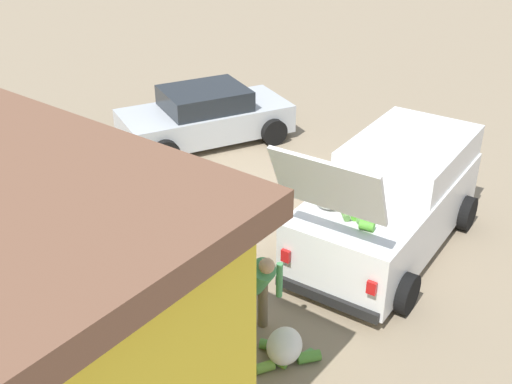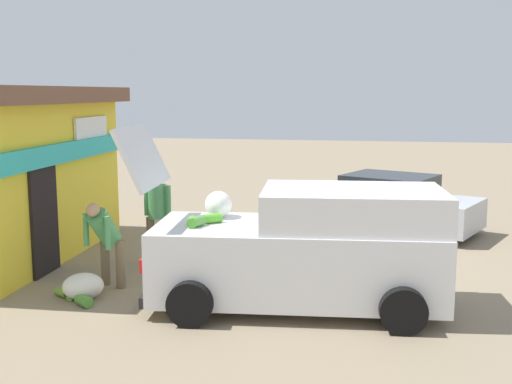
{
  "view_description": "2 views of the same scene",
  "coord_description": "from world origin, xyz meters",
  "px_view_note": "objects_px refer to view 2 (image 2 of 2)",
  "views": [
    {
      "loc": [
        -7.15,
        8.46,
        6.09
      ],
      "look_at": [
        -0.81,
        0.81,
        0.71
      ],
      "focal_mm": 44.02,
      "sensor_mm": 36.0,
      "label": 1
    },
    {
      "loc": [
        -12.02,
        -1.2,
        3.17
      ],
      "look_at": [
        0.03,
        1.15,
        1.22
      ],
      "focal_mm": 44.35,
      "sensor_mm": 36.0,
      "label": 2
    }
  ],
  "objects_px": {
    "unloaded_banana_pile": "(83,288)",
    "customer_bending": "(105,237)",
    "delivery_van": "(307,248)",
    "vendor_standing": "(158,210)",
    "paint_bucket": "(160,224)",
    "parked_sedan": "(389,204)"
  },
  "relations": [
    {
      "from": "delivery_van",
      "to": "parked_sedan",
      "type": "height_order",
      "value": "delivery_van"
    },
    {
      "from": "customer_bending",
      "to": "paint_bucket",
      "type": "relative_size",
      "value": 3.97
    },
    {
      "from": "unloaded_banana_pile",
      "to": "paint_bucket",
      "type": "xyz_separation_m",
      "value": [
        4.75,
        0.44,
        -0.0
      ]
    },
    {
      "from": "delivery_van",
      "to": "unloaded_banana_pile",
      "type": "height_order",
      "value": "delivery_van"
    },
    {
      "from": "vendor_standing",
      "to": "parked_sedan",
      "type": "bearing_deg",
      "value": -48.33
    },
    {
      "from": "delivery_van",
      "to": "unloaded_banana_pile",
      "type": "bearing_deg",
      "value": 95.9
    },
    {
      "from": "delivery_van",
      "to": "customer_bending",
      "type": "xyz_separation_m",
      "value": [
        0.24,
        3.29,
        -0.04
      ]
    },
    {
      "from": "customer_bending",
      "to": "paint_bucket",
      "type": "height_order",
      "value": "customer_bending"
    },
    {
      "from": "vendor_standing",
      "to": "paint_bucket",
      "type": "xyz_separation_m",
      "value": [
        2.57,
        0.89,
        -0.84
      ]
    },
    {
      "from": "unloaded_banana_pile",
      "to": "paint_bucket",
      "type": "bearing_deg",
      "value": 5.28
    },
    {
      "from": "delivery_van",
      "to": "vendor_standing",
      "type": "relative_size",
      "value": 2.69
    },
    {
      "from": "parked_sedan",
      "to": "unloaded_banana_pile",
      "type": "xyz_separation_m",
      "value": [
        -5.95,
        4.69,
        -0.43
      ]
    },
    {
      "from": "vendor_standing",
      "to": "customer_bending",
      "type": "xyz_separation_m",
      "value": [
        -1.59,
        0.32,
        -0.16
      ]
    },
    {
      "from": "delivery_van",
      "to": "vendor_standing",
      "type": "height_order",
      "value": "delivery_van"
    },
    {
      "from": "unloaded_banana_pile",
      "to": "customer_bending",
      "type": "bearing_deg",
      "value": -12.65
    },
    {
      "from": "parked_sedan",
      "to": "unloaded_banana_pile",
      "type": "bearing_deg",
      "value": 141.75
    },
    {
      "from": "parked_sedan",
      "to": "unloaded_banana_pile",
      "type": "height_order",
      "value": "parked_sedan"
    },
    {
      "from": "delivery_van",
      "to": "unloaded_banana_pile",
      "type": "xyz_separation_m",
      "value": [
        -0.35,
        3.43,
        -0.71
      ]
    },
    {
      "from": "delivery_van",
      "to": "paint_bucket",
      "type": "bearing_deg",
      "value": 41.35
    },
    {
      "from": "parked_sedan",
      "to": "vendor_standing",
      "type": "height_order",
      "value": "vendor_standing"
    },
    {
      "from": "vendor_standing",
      "to": "customer_bending",
      "type": "bearing_deg",
      "value": 168.61
    },
    {
      "from": "customer_bending",
      "to": "paint_bucket",
      "type": "bearing_deg",
      "value": 7.84
    }
  ]
}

